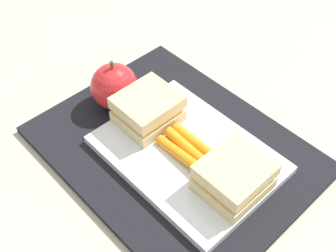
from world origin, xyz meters
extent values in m
plane|color=#B7AD99|center=(0.00, 0.00, 0.00)|extent=(2.40, 2.40, 0.00)
cube|color=black|center=(0.00, 0.00, 0.01)|extent=(0.36, 0.28, 0.01)
cube|color=white|center=(-0.03, 0.00, 0.02)|extent=(0.23, 0.17, 0.01)
cube|color=#DBC189|center=(-0.10, 0.00, 0.03)|extent=(0.07, 0.08, 0.02)
cube|color=#F4CC4C|center=(-0.10, 0.00, 0.04)|extent=(0.07, 0.07, 0.01)
cube|color=#DBC189|center=(-0.10, 0.00, 0.06)|extent=(0.07, 0.08, 0.02)
cube|color=#DBC189|center=(0.05, 0.00, 0.03)|extent=(0.07, 0.08, 0.02)
cube|color=#F4CC4C|center=(0.05, 0.00, 0.04)|extent=(0.07, 0.07, 0.01)
cube|color=#DBC189|center=(0.05, 0.00, 0.06)|extent=(0.07, 0.08, 0.02)
cylinder|color=orange|center=(-0.02, -0.01, 0.03)|extent=(0.08, 0.01, 0.01)
cylinder|color=orange|center=(-0.02, 0.00, 0.03)|extent=(0.08, 0.01, 0.02)
cylinder|color=orange|center=(-0.02, 0.01, 0.03)|extent=(0.08, 0.01, 0.02)
sphere|color=red|center=(0.12, 0.01, 0.04)|extent=(0.07, 0.07, 0.07)
cylinder|color=brown|center=(0.12, 0.01, 0.08)|extent=(0.01, 0.01, 0.01)
camera|label=1|loc=(-0.27, 0.27, 0.46)|focal=46.15mm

